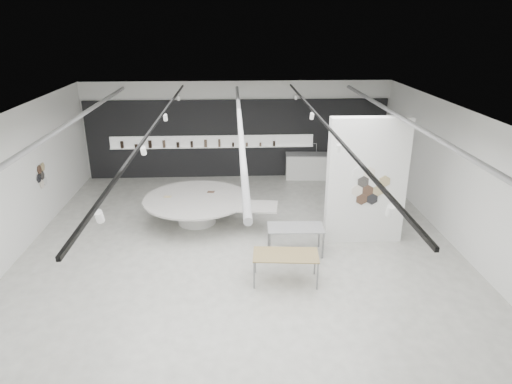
{
  "coord_description": "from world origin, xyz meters",
  "views": [
    {
      "loc": [
        -0.17,
        -10.74,
        6.03
      ],
      "look_at": [
        0.44,
        1.2,
        1.46
      ],
      "focal_mm": 32.0,
      "sensor_mm": 36.0,
      "label": 1
    }
  ],
  "objects_px": {
    "partition_column": "(366,181)",
    "display_island": "(199,207)",
    "sample_table_wood": "(286,256)",
    "sample_table_stone": "(295,229)",
    "kitchen_counter": "(308,166)"
  },
  "relations": [
    {
      "from": "display_island",
      "to": "kitchen_counter",
      "type": "height_order",
      "value": "kitchen_counter"
    },
    {
      "from": "partition_column",
      "to": "sample_table_wood",
      "type": "distance_m",
      "value": 3.43
    },
    {
      "from": "partition_column",
      "to": "sample_table_wood",
      "type": "bearing_deg",
      "value": -139.34
    },
    {
      "from": "kitchen_counter",
      "to": "display_island",
      "type": "bearing_deg",
      "value": -130.65
    },
    {
      "from": "partition_column",
      "to": "display_island",
      "type": "relative_size",
      "value": 0.83
    },
    {
      "from": "partition_column",
      "to": "sample_table_stone",
      "type": "relative_size",
      "value": 2.36
    },
    {
      "from": "sample_table_wood",
      "to": "kitchen_counter",
      "type": "relative_size",
      "value": 0.89
    },
    {
      "from": "display_island",
      "to": "kitchen_counter",
      "type": "relative_size",
      "value": 2.39
    },
    {
      "from": "display_island",
      "to": "sample_table_wood",
      "type": "bearing_deg",
      "value": -48.52
    },
    {
      "from": "sample_table_wood",
      "to": "sample_table_stone",
      "type": "distance_m",
      "value": 1.49
    },
    {
      "from": "partition_column",
      "to": "sample_table_wood",
      "type": "xyz_separation_m",
      "value": [
        -2.46,
        -2.12,
        -1.12
      ]
    },
    {
      "from": "partition_column",
      "to": "kitchen_counter",
      "type": "relative_size",
      "value": 1.97
    },
    {
      "from": "display_island",
      "to": "sample_table_wood",
      "type": "xyz_separation_m",
      "value": [
        2.33,
        -3.55,
        0.14
      ]
    },
    {
      "from": "partition_column",
      "to": "display_island",
      "type": "height_order",
      "value": "partition_column"
    },
    {
      "from": "partition_column",
      "to": "sample_table_wood",
      "type": "relative_size",
      "value": 2.21
    }
  ]
}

